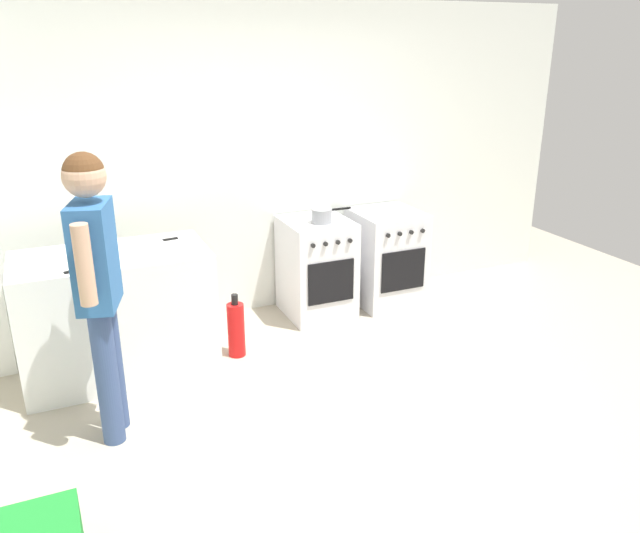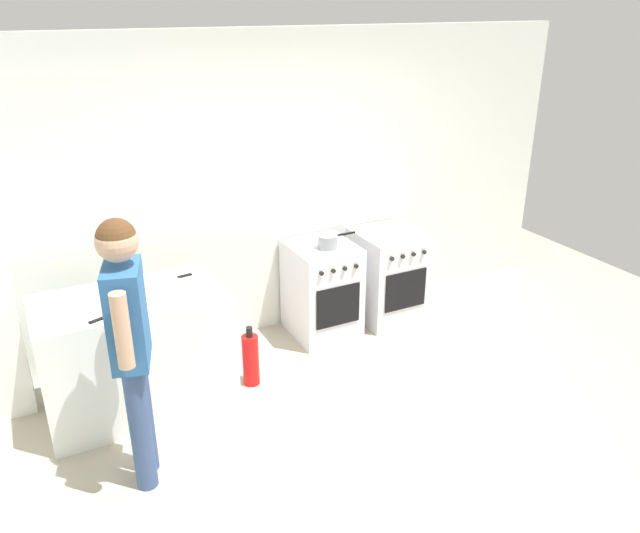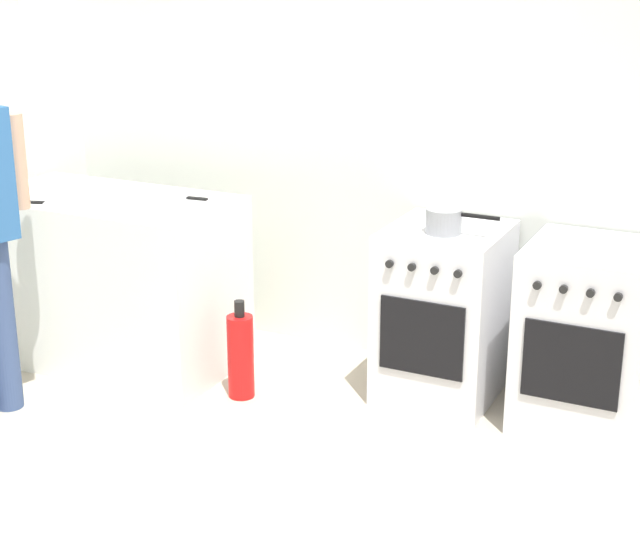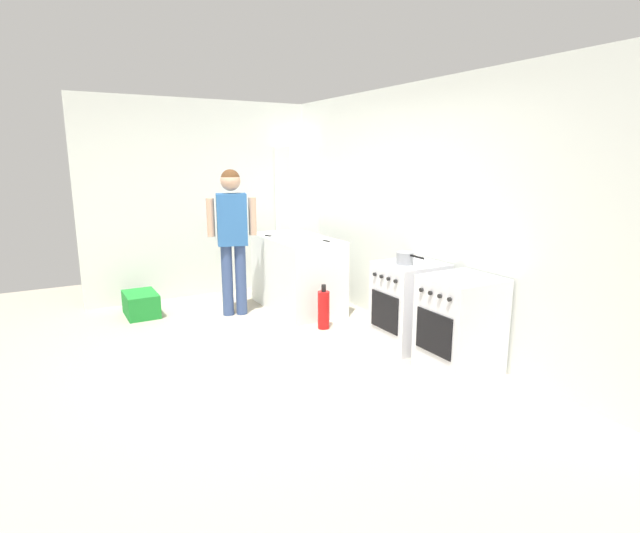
{
  "view_description": "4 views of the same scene",
  "coord_description": "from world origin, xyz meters",
  "px_view_note": "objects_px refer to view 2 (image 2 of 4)",
  "views": [
    {
      "loc": [
        -1.66,
        -3.06,
        2.27
      ],
      "look_at": [
        -0.04,
        0.62,
        0.81
      ],
      "focal_mm": 35.0,
      "sensor_mm": 36.0,
      "label": 1
    },
    {
      "loc": [
        -1.94,
        -2.85,
        2.79
      ],
      "look_at": [
        0.03,
        0.98,
        0.94
      ],
      "focal_mm": 35.0,
      "sensor_mm": 36.0,
      "label": 2
    },
    {
      "loc": [
        1.78,
        -2.7,
        2.11
      ],
      "look_at": [
        0.07,
        0.78,
        0.85
      ],
      "focal_mm": 55.0,
      "sensor_mm": 36.0,
      "label": 3
    },
    {
      "loc": [
        4.04,
        -1.54,
        1.85
      ],
      "look_at": [
        0.24,
        0.62,
        0.9
      ],
      "focal_mm": 28.0,
      "sensor_mm": 36.0,
      "label": 4
    }
  ],
  "objects_px": {
    "knife_bread": "(171,279)",
    "oven_right": "(387,275)",
    "oven_left": "(322,290)",
    "pot": "(328,242)",
    "person": "(129,331)",
    "fire_extinguisher": "(251,359)",
    "knife_utility": "(105,317)"
  },
  "relations": [
    {
      "from": "knife_utility",
      "to": "fire_extinguisher",
      "type": "height_order",
      "value": "knife_utility"
    },
    {
      "from": "oven_left",
      "to": "person",
      "type": "height_order",
      "value": "person"
    },
    {
      "from": "oven_right",
      "to": "pot",
      "type": "height_order",
      "value": "pot"
    },
    {
      "from": "pot",
      "to": "person",
      "type": "height_order",
      "value": "person"
    },
    {
      "from": "fire_extinguisher",
      "to": "oven_left",
      "type": "bearing_deg",
      "value": 28.78
    },
    {
      "from": "oven_left",
      "to": "knife_utility",
      "type": "height_order",
      "value": "knife_utility"
    },
    {
      "from": "oven_left",
      "to": "knife_bread",
      "type": "relative_size",
      "value": 2.42
    },
    {
      "from": "oven_right",
      "to": "knife_bread",
      "type": "height_order",
      "value": "knife_bread"
    },
    {
      "from": "oven_left",
      "to": "person",
      "type": "distance_m",
      "value": 2.26
    },
    {
      "from": "person",
      "to": "oven_left",
      "type": "bearing_deg",
      "value": 32.1
    },
    {
      "from": "oven_left",
      "to": "knife_bread",
      "type": "bearing_deg",
      "value": -170.47
    },
    {
      "from": "pot",
      "to": "person",
      "type": "distance_m",
      "value": 2.14
    },
    {
      "from": "oven_left",
      "to": "knife_utility",
      "type": "bearing_deg",
      "value": -161.8
    },
    {
      "from": "knife_bread",
      "to": "oven_right",
      "type": "bearing_deg",
      "value": 6.37
    },
    {
      "from": "pot",
      "to": "knife_utility",
      "type": "xyz_separation_m",
      "value": [
        -1.91,
        -0.54,
        -0.0
      ]
    },
    {
      "from": "pot",
      "to": "fire_extinguisher",
      "type": "distance_m",
      "value": 1.19
    },
    {
      "from": "oven_left",
      "to": "knife_bread",
      "type": "distance_m",
      "value": 1.46
    },
    {
      "from": "oven_left",
      "to": "fire_extinguisher",
      "type": "distance_m",
      "value": 1.01
    },
    {
      "from": "oven_left",
      "to": "fire_extinguisher",
      "type": "xyz_separation_m",
      "value": [
        -0.87,
        -0.48,
        -0.21
      ]
    },
    {
      "from": "oven_right",
      "to": "fire_extinguisher",
      "type": "height_order",
      "value": "oven_right"
    },
    {
      "from": "knife_utility",
      "to": "pot",
      "type": "bearing_deg",
      "value": 15.74
    },
    {
      "from": "oven_left",
      "to": "fire_extinguisher",
      "type": "height_order",
      "value": "oven_left"
    },
    {
      "from": "oven_left",
      "to": "pot",
      "type": "height_order",
      "value": "pot"
    },
    {
      "from": "pot",
      "to": "knife_utility",
      "type": "relative_size",
      "value": 1.43
    },
    {
      "from": "oven_left",
      "to": "fire_extinguisher",
      "type": "relative_size",
      "value": 1.7
    },
    {
      "from": "oven_right",
      "to": "person",
      "type": "xyz_separation_m",
      "value": [
        -2.53,
        -1.15,
        0.62
      ]
    },
    {
      "from": "knife_bread",
      "to": "person",
      "type": "xyz_separation_m",
      "value": [
        -0.47,
        -0.92,
        0.14
      ]
    },
    {
      "from": "oven_left",
      "to": "person",
      "type": "bearing_deg",
      "value": -147.9
    },
    {
      "from": "knife_utility",
      "to": "fire_extinguisher",
      "type": "relative_size",
      "value": 0.49
    },
    {
      "from": "pot",
      "to": "person",
      "type": "xyz_separation_m",
      "value": [
        -1.85,
        -1.07,
        0.14
      ]
    },
    {
      "from": "oven_right",
      "to": "person",
      "type": "distance_m",
      "value": 2.85
    },
    {
      "from": "knife_bread",
      "to": "fire_extinguisher",
      "type": "height_order",
      "value": "knife_bread"
    }
  ]
}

